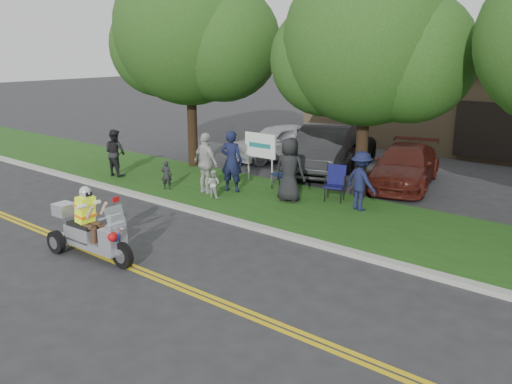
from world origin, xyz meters
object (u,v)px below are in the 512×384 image
Objects in this scene: trike_scooter at (90,233)px; spectator_adult_mid at (115,153)px; spectator_adult_right at (206,163)px; parked_car_right at (405,166)px; lawn_chair_a at (286,170)px; parked_car_mid at (338,150)px; lawn_chair_b at (336,181)px; spectator_adult_left at (232,161)px; parked_car_left at (324,149)px; parked_car_far_left at (279,142)px.

spectator_adult_mid is at bearing 136.53° from trike_scooter.
spectator_adult_right is 6.61m from parked_car_right.
spectator_adult_mid is 0.87× the size of spectator_adult_right.
parked_car_mid is at bearing 127.24° from lawn_chair_a.
lawn_chair_b is at bearing -168.43° from spectator_adult_mid.
spectator_adult_left is at bearing -177.37° from lawn_chair_b.
spectator_adult_left is 4.61m from parked_car_left.
parked_car_far_left is at bearing -115.76° from spectator_adult_mid.
parked_car_left is at bearing 128.91° from lawn_chair_a.
spectator_adult_mid reaches higher than parked_car_far_left.
parked_car_left is (0.46, 4.58, -0.22)m from spectator_adult_left.
trike_scooter reaches higher than parked_car_right.
lawn_chair_b is 3.97m from spectator_adult_right.
trike_scooter is at bearing -105.92° from parked_car_left.
lawn_chair_a is 0.23× the size of parked_car_left.
spectator_adult_mid is 8.31m from parked_car_mid.
lawn_chair_b is at bearing -115.64° from parked_car_right.
parked_car_left is (-2.55, 3.37, 0.15)m from lawn_chair_b.
parked_car_left reaches higher than trike_scooter.
lawn_chair_a is 3.42m from parked_car_left.
trike_scooter is 11.51m from parked_car_far_left.
spectator_adult_left is at bearing -107.70° from lawn_chair_a.
trike_scooter reaches higher than parked_car_far_left.
parked_car_right reaches higher than lawn_chair_b.
parked_car_left is (5.00, 5.59, -0.08)m from spectator_adult_mid.
parked_car_left is (-0.60, 10.40, 0.28)m from trike_scooter.
trike_scooter is 0.55× the size of parked_car_mid.
parked_car_far_left reaches higher than parked_car_mid.
parked_car_far_left is 0.84× the size of parked_car_left.
trike_scooter is 2.13× the size of lawn_chair_a.
trike_scooter is 0.48× the size of parked_car_left.
lawn_chair_a is at bearing -96.77° from parked_car_left.
parked_car_right is at bearing -20.48° from parked_car_left.
spectator_adult_left is at bearing -118.25° from spectator_adult_right.
spectator_adult_mid is 0.36× the size of parked_car_right.
parked_car_left is at bearing 4.34° from parked_car_far_left.
spectator_adult_mid is at bearing -132.15° from lawn_chair_a.
parked_car_far_left is 2.54m from parked_car_mid.
lawn_chair_b is at bearing -72.09° from parked_car_left.
parked_car_mid is at bearing -113.00° from spectator_adult_left.
lawn_chair_b is 0.24× the size of parked_car_far_left.
lawn_chair_b is at bearing 71.66° from trike_scooter.
parked_car_left is (2.61, -0.65, 0.11)m from parked_car_far_left.
spectator_adult_mid is 7.50m from parked_car_left.
lawn_chair_a is at bearing 86.06° from trike_scooter.
parked_car_left is 1.12× the size of parked_car_right.
spectator_adult_mid reaches higher than lawn_chair_b.
spectator_adult_left reaches higher than parked_car_mid.
spectator_adult_mid is 6.69m from parked_car_far_left.
spectator_adult_left reaches higher than trike_scooter.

